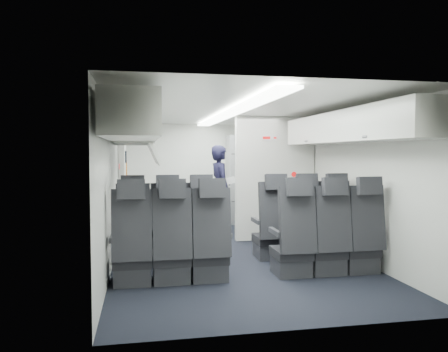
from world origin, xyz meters
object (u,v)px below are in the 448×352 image
object	(u,v)px
galley_unit	(247,179)
flight_attendant	(220,189)
seat_row_front	(236,232)
seat_row_mid	(252,246)
carry_on_bag	(132,133)
boarding_door	(123,184)

from	to	relation	value
galley_unit	flight_attendant	distance (m)	1.27
galley_unit	seat_row_front	bearing A→B (deg)	-106.28
seat_row_mid	carry_on_bag	bearing A→B (deg)	143.84
boarding_door	carry_on_bag	bearing A→B (deg)	-83.76
seat_row_mid	boarding_door	xyz separation A→B (m)	(-1.64, 2.99, 0.55)
galley_unit	carry_on_bag	world-z (taller)	galley_unit
seat_row_front	boarding_door	distance (m)	2.71
seat_row_mid	flight_attendant	xyz separation A→B (m)	(0.18, 3.16, 0.43)
seat_row_mid	flight_attendant	distance (m)	3.19
boarding_door	carry_on_bag	size ratio (longest dim) A/B	5.24
boarding_door	seat_row_mid	bearing A→B (deg)	-61.23
seat_row_mid	carry_on_bag	world-z (taller)	carry_on_bag
seat_row_front	seat_row_mid	xyz separation A→B (m)	(0.00, -0.90, 0.00)
seat_row_front	boarding_door	xyz separation A→B (m)	(-1.64, 2.09, 0.55)
seat_row_front	seat_row_mid	size ratio (longest dim) A/B	1.00
seat_row_mid	flight_attendant	world-z (taller)	flight_attendant
galley_unit	boarding_door	distance (m)	2.84
carry_on_bag	flight_attendant	bearing A→B (deg)	33.27
seat_row_front	seat_row_mid	distance (m)	0.90
seat_row_front	galley_unit	distance (m)	3.43
seat_row_mid	boarding_door	distance (m)	3.45
seat_row_mid	carry_on_bag	distance (m)	2.24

